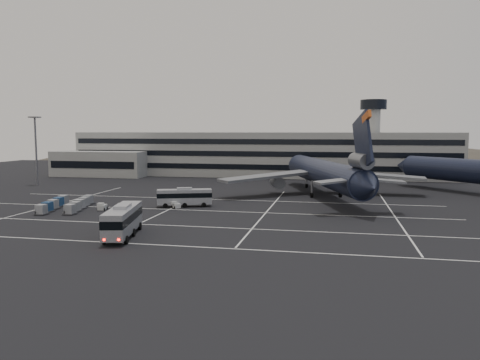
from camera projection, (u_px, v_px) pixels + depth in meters
name	position (u px, v px, depth m)	size (l,w,h in m)	color
ground	(194.00, 214.00, 81.31)	(260.00, 260.00, 0.00)	black
lane_markings	(201.00, 214.00, 81.82)	(90.00, 55.62, 0.01)	silver
terminal	(251.00, 154.00, 150.48)	(125.00, 26.00, 24.00)	gray
hills	(324.00, 182.00, 244.58)	(352.00, 180.00, 44.00)	#38332B
lightpole_left	(36.00, 141.00, 125.18)	(2.40, 2.40, 18.28)	slate
trijet_main	(324.00, 173.00, 102.91)	(45.23, 56.36, 18.08)	black
bus_near	(123.00, 219.00, 64.01)	(5.53, 12.87, 4.43)	gray
bus_far	(184.00, 196.00, 89.39)	(10.61, 5.72, 3.67)	gray
tug_a	(102.00, 207.00, 85.55)	(1.60, 2.32, 1.38)	#B8B8B3
tug_b	(176.00, 205.00, 87.59)	(2.22, 2.33, 1.30)	#B8B8B3
uld_cluster	(67.00, 204.00, 86.69)	(9.92, 15.06, 1.80)	#2D2D30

